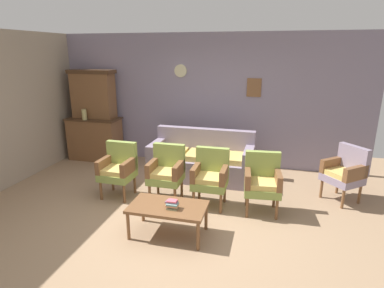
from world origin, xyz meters
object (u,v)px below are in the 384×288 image
Objects in this scene: armchair_by_doorway at (210,175)px; book_stack_on_table at (172,205)px; side_cabinet at (95,139)px; armchair_near_cabinet at (167,170)px; floral_couch at (202,161)px; armchair_row_middle at (118,167)px; armchair_near_couch_end at (262,180)px; wingback_chair_by_fireplace at (345,171)px; vase_on_cabinet at (84,114)px; coffee_table at (168,209)px.

armchair_by_doorway reaches higher than book_stack_on_table.
side_cabinet is at bearing 135.35° from book_stack_on_table.
armchair_near_cabinet is at bearing 112.21° from book_stack_on_table.
floral_couch is 2.17× the size of armchair_row_middle.
side_cabinet is 1.28× the size of armchair_by_doorway.
armchair_near_couch_end and wingback_chair_by_fireplace have the same top height.
armchair_by_doorway is at bearing 1.58° from armchair_row_middle.
vase_on_cabinet is 3.35m from armchair_by_doorway.
vase_on_cabinet is 5.14m from wingback_chair_by_fireplace.
vase_on_cabinet is at bearing 172.30° from wingback_chair_by_fireplace.
armchair_near_cabinet is 1.14m from book_stack_on_table.
wingback_chair_by_fireplace is at bearing -7.70° from vase_on_cabinet.
armchair_near_couch_end is 0.90× the size of coffee_table.
floral_couch reaches higher than book_stack_on_table.
armchair_near_cabinet is 5.31× the size of book_stack_on_table.
armchair_by_doorway is 1.00× the size of armchair_near_couch_end.
vase_on_cabinet is 2.75m from floral_couch.
wingback_chair_by_fireplace is 2.94m from coffee_table.
side_cabinet is at bearing 130.65° from armchair_row_middle.
vase_on_cabinet is at bearing 155.52° from armchair_by_doorway.
vase_on_cabinet reaches higher than armchair_row_middle.
armchair_row_middle is 0.82m from armchair_near_cabinet.
coffee_table is at bearing -70.56° from armchair_near_cabinet.
armchair_near_couch_end reaches higher than book_stack_on_table.
side_cabinet is 3.69m from book_stack_on_table.
floral_couch is 2.17× the size of armchair_by_doorway.
book_stack_on_table is (0.43, -1.06, -0.02)m from armchair_near_cabinet.
armchair_row_middle is at bearing 141.56° from book_stack_on_table.
armchair_by_doorway is at bearing -1.96° from armchair_near_cabinet.
side_cabinet is 3.59m from coffee_table.
coffee_table is at bearing -41.61° from vase_on_cabinet.
book_stack_on_table is at bearing -67.79° from armchair_near_cabinet.
armchair_row_middle and armchair_near_cabinet have the same top height.
armchair_row_middle is at bearing -178.42° from armchair_by_doorway.
vase_on_cabinet is 0.25× the size of armchair_near_couch_end.
floral_couch is 1.59m from armchair_near_couch_end.
armchair_by_doorway is at bearing -161.57° from wingback_chair_by_fireplace.
armchair_near_couch_end is (3.70, -1.57, 0.03)m from side_cabinet.
coffee_table is 0.14m from book_stack_on_table.
vase_on_cabinet is 3.67m from book_stack_on_table.
armchair_near_couch_end is (0.79, -0.01, 0.00)m from armchair_by_doorway.
armchair_by_doorway is 1.00× the size of wingback_chair_by_fireplace.
coffee_table is (1.17, -0.93, -0.12)m from armchair_row_middle.
wingback_chair_by_fireplace is at bearing 36.19° from book_stack_on_table.
armchair_near_cabinet and wingback_chair_by_fireplace have the same top height.
side_cabinet is 2.68m from armchair_near_cabinet.
side_cabinet is at bearing 135.15° from coffee_table.
side_cabinet is at bearing 151.88° from armchair_by_doorway.
armchair_near_couch_end is 1.51m from coffee_table.
book_stack_on_table is (-2.35, -1.72, -0.02)m from wingback_chair_by_fireplace.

